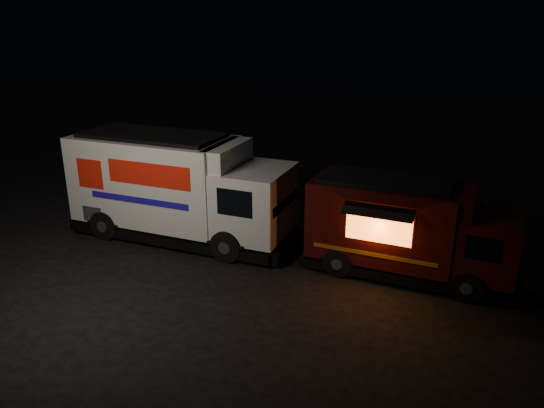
% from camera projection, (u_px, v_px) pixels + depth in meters
% --- Properties ---
extents(ground, '(80.00, 80.00, 0.00)m').
position_uv_depth(ground, '(220.00, 266.00, 15.33)').
color(ground, black).
rests_on(ground, ground).
extents(white_truck, '(7.64, 3.28, 3.36)m').
position_uv_depth(white_truck, '(182.00, 188.00, 16.82)').
color(white_truck, silver).
rests_on(white_truck, ground).
extents(red_truck, '(6.02, 2.89, 2.69)m').
position_uv_depth(red_truck, '(411.00, 229.00, 14.50)').
color(red_truck, '#350B09').
rests_on(red_truck, ground).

